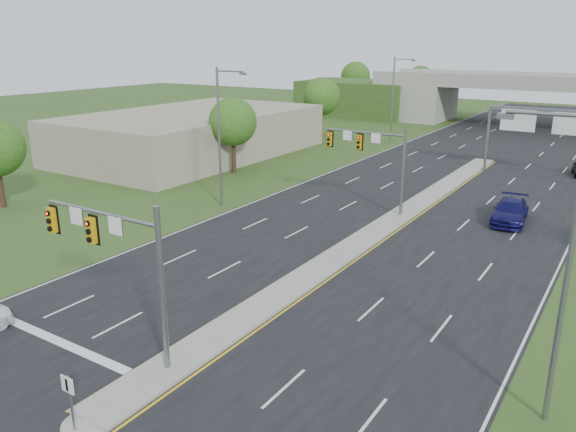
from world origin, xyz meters
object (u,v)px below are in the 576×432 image
(signal_mast_near, at_px, (118,252))
(keep_right_sign, at_px, (69,394))
(car_far_b, at_px, (510,211))
(signal_mast_far, at_px, (375,153))
(overpass, at_px, (538,104))
(sign_gantry, at_px, (548,124))

(signal_mast_near, distance_m, keep_right_sign, 5.94)
(car_far_b, bearing_deg, signal_mast_far, -167.38)
(keep_right_sign, distance_m, overpass, 84.55)
(signal_mast_near, xyz_separation_m, sign_gantry, (8.95, 44.99, 0.51))
(sign_gantry, bearing_deg, signal_mast_near, -101.25)
(overpass, bearing_deg, signal_mast_far, -92.35)
(signal_mast_near, xyz_separation_m, signal_mast_far, (0.00, 25.00, 0.00))
(signal_mast_far, distance_m, sign_gantry, 21.91)
(keep_right_sign, height_order, car_far_b, keep_right_sign)
(keep_right_sign, xyz_separation_m, overpass, (0.00, 84.53, 2.04))
(sign_gantry, distance_m, overpass, 35.75)
(signal_mast_far, distance_m, keep_right_sign, 29.71)
(signal_mast_near, height_order, car_far_b, signal_mast_near)
(signal_mast_far, xyz_separation_m, sign_gantry, (8.95, 19.99, 0.51))
(signal_mast_far, bearing_deg, sign_gantry, 65.89)
(sign_gantry, height_order, car_far_b, sign_gantry)
(keep_right_sign, relative_size, overpass, 0.03)
(signal_mast_far, bearing_deg, car_far_b, 18.25)
(signal_mast_far, height_order, car_far_b, signal_mast_far)
(signal_mast_far, height_order, overpass, overpass)
(keep_right_sign, xyz_separation_m, car_far_b, (7.32, 32.61, -0.68))
(signal_mast_far, distance_m, overpass, 55.13)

